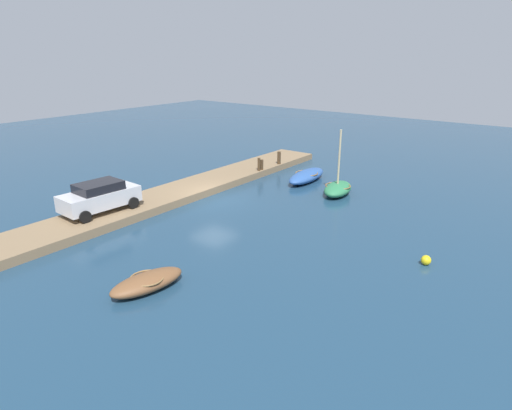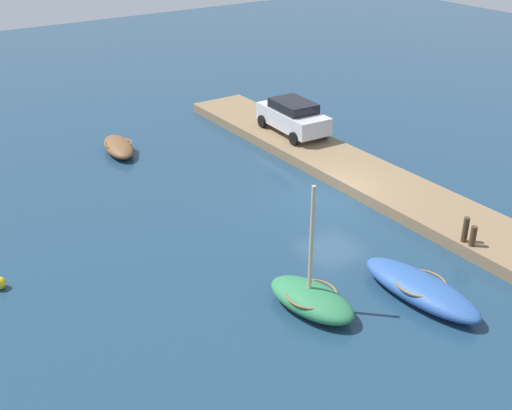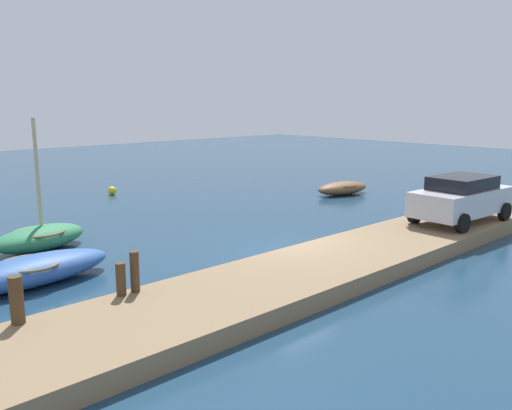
{
  "view_description": "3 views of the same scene",
  "coord_description": "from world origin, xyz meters",
  "px_view_note": "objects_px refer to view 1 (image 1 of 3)",
  "views": [
    {
      "loc": [
        19.09,
        17.88,
        8.73
      ],
      "look_at": [
        1.3,
        4.35,
        0.92
      ],
      "focal_mm": 31.07,
      "sensor_mm": 36.0,
      "label": 1
    },
    {
      "loc": [
        -17.95,
        16.14,
        11.81
      ],
      "look_at": [
        0.06,
        3.9,
        0.75
      ],
      "focal_mm": 44.9,
      "sensor_mm": 36.0,
      "label": 2
    },
    {
      "loc": [
        -11.68,
        -11.1,
        4.72
      ],
      "look_at": [
        0.56,
        2.11,
        1.15
      ],
      "focal_mm": 37.27,
      "sensor_mm": 36.0,
      "label": 3
    }
  ],
  "objects_px": {
    "rowboat_green": "(338,188)",
    "marker_buoy": "(426,260)",
    "mooring_post_mid_east": "(259,164)",
    "parked_car": "(100,196)",
    "mooring_post_west": "(279,158)",
    "dinghy_brown": "(147,282)",
    "mooring_post_mid_west": "(262,165)",
    "rowboat_blue": "(307,176)"
  },
  "relations": [
    {
      "from": "dinghy_brown",
      "to": "parked_car",
      "type": "height_order",
      "value": "parked_car"
    },
    {
      "from": "parked_car",
      "to": "marker_buoy",
      "type": "bearing_deg",
      "value": 111.26
    },
    {
      "from": "rowboat_green",
      "to": "parked_car",
      "type": "bearing_deg",
      "value": -45.85
    },
    {
      "from": "mooring_post_mid_west",
      "to": "mooring_post_west",
      "type": "bearing_deg",
      "value": 180.0
    },
    {
      "from": "rowboat_green",
      "to": "mooring_post_west",
      "type": "height_order",
      "value": "rowboat_green"
    },
    {
      "from": "rowboat_blue",
      "to": "marker_buoy",
      "type": "distance_m",
      "value": 13.48
    },
    {
      "from": "mooring_post_west",
      "to": "mooring_post_mid_east",
      "type": "bearing_deg",
      "value": 0.0
    },
    {
      "from": "rowboat_blue",
      "to": "dinghy_brown",
      "type": "distance_m",
      "value": 16.94
    },
    {
      "from": "dinghy_brown",
      "to": "mooring_post_west",
      "type": "xyz_separation_m",
      "value": [
        -18.14,
        -6.31,
        0.61
      ]
    },
    {
      "from": "dinghy_brown",
      "to": "parked_car",
      "type": "xyz_separation_m",
      "value": [
        -3.45,
        -7.94,
        0.99
      ]
    },
    {
      "from": "rowboat_green",
      "to": "mooring_post_mid_east",
      "type": "xyz_separation_m",
      "value": [
        -0.35,
        -6.56,
        0.51
      ]
    },
    {
      "from": "mooring_post_mid_east",
      "to": "marker_buoy",
      "type": "height_order",
      "value": "mooring_post_mid_east"
    },
    {
      "from": "rowboat_blue",
      "to": "parked_car",
      "type": "bearing_deg",
      "value": -24.9
    },
    {
      "from": "parked_car",
      "to": "marker_buoy",
      "type": "xyz_separation_m",
      "value": [
        -5.2,
        15.82,
        -1.11
      ]
    },
    {
      "from": "dinghy_brown",
      "to": "marker_buoy",
      "type": "relative_size",
      "value": 7.47
    },
    {
      "from": "rowboat_blue",
      "to": "mooring_post_mid_west",
      "type": "xyz_separation_m",
      "value": [
        0.77,
        -3.37,
        0.45
      ]
    },
    {
      "from": "rowboat_blue",
      "to": "rowboat_green",
      "type": "relative_size",
      "value": 1.06
    },
    {
      "from": "marker_buoy",
      "to": "dinghy_brown",
      "type": "bearing_deg",
      "value": -42.32
    },
    {
      "from": "rowboat_blue",
      "to": "rowboat_green",
      "type": "xyz_separation_m",
      "value": [
        1.47,
        3.2,
        0.03
      ]
    },
    {
      "from": "mooring_post_mid_east",
      "to": "parked_car",
      "type": "height_order",
      "value": "parked_car"
    },
    {
      "from": "rowboat_blue",
      "to": "mooring_post_mid_west",
      "type": "height_order",
      "value": "mooring_post_mid_west"
    },
    {
      "from": "dinghy_brown",
      "to": "rowboat_green",
      "type": "relative_size",
      "value": 0.77
    },
    {
      "from": "mooring_post_west",
      "to": "mooring_post_mid_east",
      "type": "xyz_separation_m",
      "value": [
        2.57,
        0.0,
        -0.01
      ]
    },
    {
      "from": "mooring_post_west",
      "to": "parked_car",
      "type": "height_order",
      "value": "parked_car"
    },
    {
      "from": "dinghy_brown",
      "to": "mooring_post_mid_east",
      "type": "distance_m",
      "value": 16.81
    },
    {
      "from": "rowboat_blue",
      "to": "marker_buoy",
      "type": "bearing_deg",
      "value": 49.2
    },
    {
      "from": "mooring_post_west",
      "to": "mooring_post_mid_west",
      "type": "xyz_separation_m",
      "value": [
        2.22,
        0.0,
        -0.1
      ]
    },
    {
      "from": "parked_car",
      "to": "marker_buoy",
      "type": "distance_m",
      "value": 16.69
    },
    {
      "from": "rowboat_green",
      "to": "marker_buoy",
      "type": "relative_size",
      "value": 9.76
    },
    {
      "from": "rowboat_green",
      "to": "marker_buoy",
      "type": "xyz_separation_m",
      "value": [
        6.56,
        7.62,
        -0.21
      ]
    },
    {
      "from": "dinghy_brown",
      "to": "rowboat_green",
      "type": "distance_m",
      "value": 15.22
    },
    {
      "from": "dinghy_brown",
      "to": "rowboat_blue",
      "type": "bearing_deg",
      "value": -160.22
    },
    {
      "from": "rowboat_green",
      "to": "marker_buoy",
      "type": "height_order",
      "value": "rowboat_green"
    },
    {
      "from": "rowboat_blue",
      "to": "dinghy_brown",
      "type": "bearing_deg",
      "value": 5.79
    },
    {
      "from": "parked_car",
      "to": "mooring_post_west",
      "type": "bearing_deg",
      "value": 176.72
    },
    {
      "from": "rowboat_green",
      "to": "mooring_post_west",
      "type": "distance_m",
      "value": 7.2
    },
    {
      "from": "mooring_post_mid_west",
      "to": "mooring_post_mid_east",
      "type": "relative_size",
      "value": 0.79
    },
    {
      "from": "dinghy_brown",
      "to": "rowboat_green",
      "type": "xyz_separation_m",
      "value": [
        -15.21,
        0.25,
        0.09
      ]
    },
    {
      "from": "mooring_post_mid_east",
      "to": "marker_buoy",
      "type": "relative_size",
      "value": 2.2
    },
    {
      "from": "dinghy_brown",
      "to": "marker_buoy",
      "type": "bearing_deg",
      "value": 147.46
    },
    {
      "from": "rowboat_blue",
      "to": "mooring_post_mid_west",
      "type": "distance_m",
      "value": 3.48
    },
    {
      "from": "mooring_post_mid_east",
      "to": "dinghy_brown",
      "type": "bearing_deg",
      "value": 22.07
    }
  ]
}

